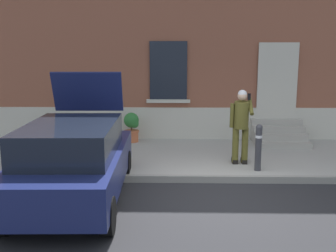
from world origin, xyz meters
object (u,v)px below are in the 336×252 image
at_px(hatchback_car_navy, 74,160).
at_px(planter_cream, 56,127).
at_px(planter_terracotta, 132,126).
at_px(bollard_near_person, 258,146).
at_px(person_on_phone, 241,122).
at_px(bollard_far_left, 56,145).

xyz_separation_m(hatchback_car_navy, planter_cream, (-1.60, 4.12, -0.19)).
bearing_deg(planter_cream, hatchback_car_navy, -68.84).
bearing_deg(planter_terracotta, bollard_near_person, -41.71).
height_order(bollard_near_person, person_on_phone, person_on_phone).
bearing_deg(hatchback_car_navy, bollard_near_person, 22.62).
relative_size(bollard_near_person, person_on_phone, 0.60).
height_order(bollard_far_left, planter_terracotta, bollard_far_left).
height_order(hatchback_car_navy, person_on_phone, hatchback_car_navy).
distance_m(hatchback_car_navy, bollard_near_person, 3.99).
distance_m(bollard_near_person, planter_terracotta, 4.17).
bearing_deg(bollard_near_person, hatchback_car_navy, -157.38).
xyz_separation_m(bollard_far_left, person_on_phone, (4.17, 0.51, 0.44)).
bearing_deg(person_on_phone, bollard_far_left, -161.83).
height_order(bollard_far_left, planter_cream, bollard_far_left).
height_order(planter_cream, planter_terracotta, same).
relative_size(bollard_near_person, bollard_far_left, 1.00).
bearing_deg(person_on_phone, planter_terracotta, 152.22).
relative_size(person_on_phone, planter_cream, 2.04).
bearing_deg(planter_terracotta, bollard_far_left, -116.37).
bearing_deg(bollard_far_left, hatchback_car_navy, -62.30).
distance_m(hatchback_car_navy, planter_cream, 4.43).
relative_size(hatchback_car_navy, planter_cream, 4.78).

